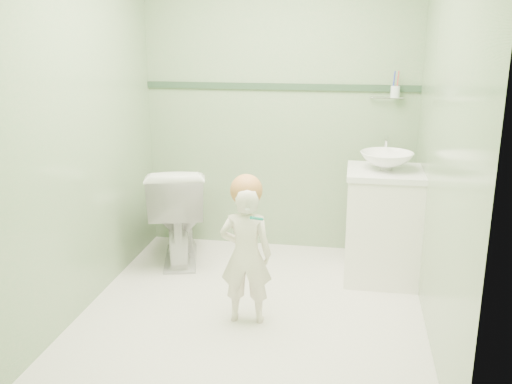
# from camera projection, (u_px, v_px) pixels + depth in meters

# --- Properties ---
(ground) EXTENTS (2.50, 2.50, 0.00)m
(ground) POSITION_uv_depth(u_px,v_px,m) (252.00, 312.00, 3.70)
(ground) COLOR silver
(ground) RESTS_ON ground
(room_shell) EXTENTS (2.50, 2.54, 2.40)m
(room_shell) POSITION_uv_depth(u_px,v_px,m) (252.00, 131.00, 3.37)
(room_shell) COLOR #81AD7A
(room_shell) RESTS_ON ground
(trim_stripe) EXTENTS (2.20, 0.02, 0.05)m
(trim_stripe) POSITION_uv_depth(u_px,v_px,m) (279.00, 86.00, 4.50)
(trim_stripe) COLOR #2E4A33
(trim_stripe) RESTS_ON room_shell
(vanity) EXTENTS (0.52, 0.50, 0.80)m
(vanity) POSITION_uv_depth(u_px,v_px,m) (382.00, 227.00, 4.12)
(vanity) COLOR white
(vanity) RESTS_ON ground
(counter) EXTENTS (0.54, 0.52, 0.04)m
(counter) POSITION_uv_depth(u_px,v_px,m) (386.00, 173.00, 4.01)
(counter) COLOR white
(counter) RESTS_ON vanity
(basin) EXTENTS (0.37, 0.37, 0.13)m
(basin) POSITION_uv_depth(u_px,v_px,m) (387.00, 161.00, 3.98)
(basin) COLOR white
(basin) RESTS_ON counter
(faucet) EXTENTS (0.03, 0.13, 0.18)m
(faucet) POSITION_uv_depth(u_px,v_px,m) (386.00, 145.00, 4.14)
(faucet) COLOR silver
(faucet) RESTS_ON counter
(cup_holder) EXTENTS (0.26, 0.07, 0.21)m
(cup_holder) POSITION_uv_depth(u_px,v_px,m) (394.00, 92.00, 4.31)
(cup_holder) COLOR silver
(cup_holder) RESTS_ON room_shell
(toilet) EXTENTS (0.62, 0.85, 0.78)m
(toilet) POSITION_uv_depth(u_px,v_px,m) (178.00, 213.00, 4.47)
(toilet) COLOR white
(toilet) RESTS_ON ground
(toddler) EXTENTS (0.34, 0.24, 0.89)m
(toddler) POSITION_uv_depth(u_px,v_px,m) (246.00, 255.00, 3.49)
(toddler) COLOR silver
(toddler) RESTS_ON ground
(hair_cap) EXTENTS (0.20, 0.20, 0.20)m
(hair_cap) POSITION_uv_depth(u_px,v_px,m) (246.00, 190.00, 3.40)
(hair_cap) COLOR #BA783F
(hair_cap) RESTS_ON toddler
(teal_toothbrush) EXTENTS (0.11, 0.14, 0.08)m
(teal_toothbrush) POSITION_uv_depth(u_px,v_px,m) (256.00, 217.00, 3.29)
(teal_toothbrush) COLOR #0C7F6F
(teal_toothbrush) RESTS_ON toddler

